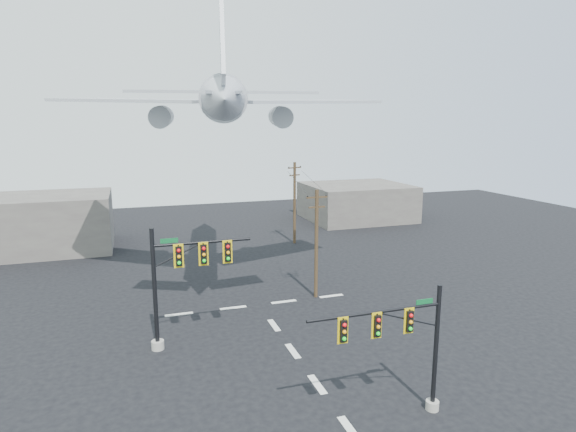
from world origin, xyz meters
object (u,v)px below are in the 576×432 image
object	(u,v)px
utility_pole_a	(316,242)
airliner	(222,98)
signal_mast_near	(406,346)
utility_pole_b	(295,201)
signal_mast_far	(179,281)

from	to	relation	value
utility_pole_a	airliner	distance (m)	13.76
signal_mast_near	utility_pole_b	world-z (taller)	utility_pole_b
utility_pole_a	airliner	bearing A→B (deg)	138.38
utility_pole_a	signal_mast_near	bearing A→B (deg)	-98.12
signal_mast_far	airliner	xyz separation A→B (m)	(4.88, 10.72, 11.34)
signal_mast_far	utility_pole_b	distance (m)	27.12
utility_pole_a	airliner	size ratio (longest dim) A/B	0.31
utility_pole_a	utility_pole_b	xyz separation A→B (m)	(4.10, 17.04, 0.38)
signal_mast_far	airliner	bearing A→B (deg)	65.52
signal_mast_far	utility_pole_a	size ratio (longest dim) A/B	0.88
signal_mast_far	utility_pole_a	xyz separation A→B (m)	(11.08, 5.44, 0.25)
utility_pole_b	airliner	xyz separation A→B (m)	(-10.29, -11.76, 10.71)
utility_pole_a	utility_pole_b	distance (m)	17.53
signal_mast_far	airliner	distance (m)	16.35
utility_pole_b	signal_mast_near	bearing A→B (deg)	-121.73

